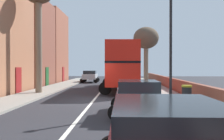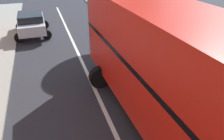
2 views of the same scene
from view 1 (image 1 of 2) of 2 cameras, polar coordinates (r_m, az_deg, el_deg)
ground_plane at (r=16.66m, az=-4.08°, el=-6.69°), size 84.00×84.00×0.00m
road_centre_line at (r=16.66m, az=-4.08°, el=-6.67°), size 0.16×54.00×0.01m
sidewalk_left at (r=17.85m, az=-20.01°, el=-6.04°), size 2.60×60.00×0.12m
sidewalk_right at (r=16.85m, az=12.83°, el=-6.41°), size 2.60×60.00×0.12m
boundary_wall_right at (r=17.16m, az=17.94°, el=-4.65°), size 0.36×54.00×1.11m
double_decker_bus at (r=23.42m, az=1.89°, el=1.23°), size 3.80×11.02×4.06m
parked_car_silver_left_1 at (r=35.45m, az=-4.87°, el=-1.24°), size 2.47×3.98×1.61m
parked_car_silver_right_2 at (r=11.61m, az=5.69°, el=-5.48°), size 2.56×4.21×1.54m
street_tree_right_1 at (r=33.59m, az=7.51°, el=6.73°), size 3.23×3.23×7.11m
street_tree_left_2 at (r=21.74m, az=-15.87°, el=13.65°), size 2.20×2.20×8.54m
lamppost_right at (r=13.69m, az=12.82°, el=7.66°), size 0.32×0.32×6.31m
litter_bin_right at (r=14.59m, az=16.12°, el=-5.24°), size 0.55×0.55×1.03m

